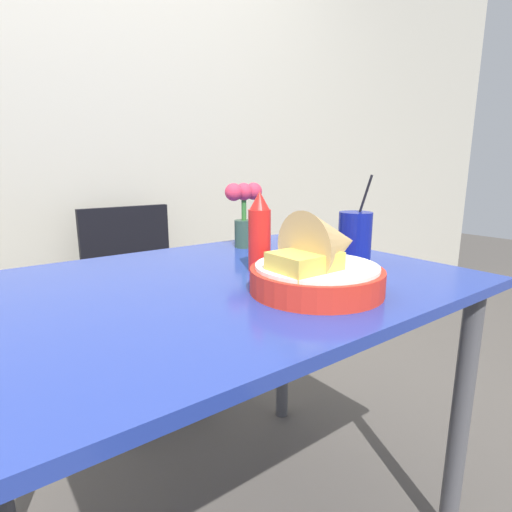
% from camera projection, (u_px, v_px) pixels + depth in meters
% --- Properties ---
extents(wall_window, '(7.00, 0.06, 2.60)m').
position_uv_depth(wall_window, '(81.00, 106.00, 1.73)').
color(wall_window, '#B7B2A3').
rests_on(wall_window, ground_plane).
extents(dining_table, '(1.15, 0.85, 0.78)m').
position_uv_depth(dining_table, '(224.00, 320.00, 0.99)').
color(dining_table, '#233893').
rests_on(dining_table, ground_plane).
extents(chair_far_window, '(0.40, 0.40, 0.87)m').
position_uv_depth(chair_far_window, '(136.00, 288.00, 1.77)').
color(chair_far_window, black).
rests_on(chair_far_window, ground_plane).
extents(food_basket, '(0.29, 0.29, 0.18)m').
position_uv_depth(food_basket, '(321.00, 263.00, 0.86)').
color(food_basket, red).
rests_on(food_basket, dining_table).
extents(ketchup_bottle, '(0.06, 0.06, 0.21)m').
position_uv_depth(ketchup_bottle, '(260.00, 233.00, 1.02)').
color(ketchup_bottle, red).
rests_on(ketchup_bottle, dining_table).
extents(drink_cup, '(0.09, 0.09, 0.24)m').
position_uv_depth(drink_cup, '(355.00, 239.00, 1.12)').
color(drink_cup, navy).
rests_on(drink_cup, dining_table).
extents(flower_vase, '(0.14, 0.06, 0.21)m').
position_uv_depth(flower_vase, '(244.00, 209.00, 1.32)').
color(flower_vase, '#2D4738').
rests_on(flower_vase, dining_table).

